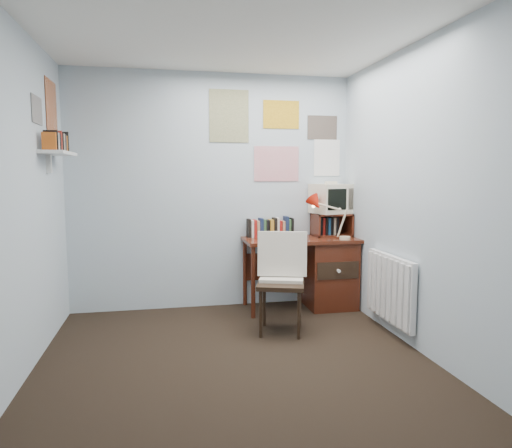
{
  "coord_description": "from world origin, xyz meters",
  "views": [
    {
      "loc": [
        -0.52,
        -3.13,
        1.45
      ],
      "look_at": [
        0.32,
        1.02,
        0.97
      ],
      "focal_mm": 32.0,
      "sensor_mm": 36.0,
      "label": 1
    }
  ],
  "objects_px": {
    "desk_lamp": "(345,220)",
    "wall_shelf": "(58,153)",
    "desk_chair": "(281,285)",
    "crt_tv": "(331,197)",
    "radiator": "(390,288)",
    "tv_riser": "(332,225)",
    "desk": "(324,270)"
  },
  "relations": [
    {
      "from": "crt_tv",
      "to": "wall_shelf",
      "type": "bearing_deg",
      "value": 174.32
    },
    {
      "from": "desk_chair",
      "to": "tv_riser",
      "type": "height_order",
      "value": "tv_riser"
    },
    {
      "from": "radiator",
      "to": "desk_lamp",
      "type": "bearing_deg",
      "value": 99.77
    },
    {
      "from": "desk_chair",
      "to": "desk_lamp",
      "type": "bearing_deg",
      "value": 50.54
    },
    {
      "from": "radiator",
      "to": "wall_shelf",
      "type": "bearing_deg",
      "value": 169.11
    },
    {
      "from": "tv_riser",
      "to": "wall_shelf",
      "type": "distance_m",
      "value": 2.83
    },
    {
      "from": "crt_tv",
      "to": "wall_shelf",
      "type": "relative_size",
      "value": 0.6
    },
    {
      "from": "desk",
      "to": "tv_riser",
      "type": "relative_size",
      "value": 3.0
    },
    {
      "from": "crt_tv",
      "to": "radiator",
      "type": "height_order",
      "value": "crt_tv"
    },
    {
      "from": "tv_riser",
      "to": "radiator",
      "type": "relative_size",
      "value": 0.5
    },
    {
      "from": "desk_chair",
      "to": "radiator",
      "type": "bearing_deg",
      "value": 4.57
    },
    {
      "from": "desk",
      "to": "wall_shelf",
      "type": "xyz_separation_m",
      "value": [
        -2.57,
        -0.38,
        1.21
      ]
    },
    {
      "from": "radiator",
      "to": "wall_shelf",
      "type": "distance_m",
      "value": 3.15
    },
    {
      "from": "tv_riser",
      "to": "wall_shelf",
      "type": "xyz_separation_m",
      "value": [
        -2.69,
        -0.49,
        0.74
      ]
    },
    {
      "from": "desk",
      "to": "wall_shelf",
      "type": "height_order",
      "value": "wall_shelf"
    },
    {
      "from": "desk_lamp",
      "to": "crt_tv",
      "type": "relative_size",
      "value": 1.12
    },
    {
      "from": "desk_lamp",
      "to": "crt_tv",
      "type": "bearing_deg",
      "value": 92.86
    },
    {
      "from": "desk_lamp",
      "to": "radiator",
      "type": "bearing_deg",
      "value": -86.21
    },
    {
      "from": "wall_shelf",
      "to": "tv_riser",
      "type": "bearing_deg",
      "value": 10.32
    },
    {
      "from": "desk_chair",
      "to": "desk",
      "type": "bearing_deg",
      "value": 64.65
    },
    {
      "from": "desk_chair",
      "to": "radiator",
      "type": "height_order",
      "value": "desk_chair"
    },
    {
      "from": "desk_lamp",
      "to": "radiator",
      "type": "distance_m",
      "value": 0.94
    },
    {
      "from": "desk_lamp",
      "to": "wall_shelf",
      "type": "bearing_deg",
      "value": 178.26
    },
    {
      "from": "desk_chair",
      "to": "radiator",
      "type": "distance_m",
      "value": 0.98
    },
    {
      "from": "tv_riser",
      "to": "desk_lamp",
      "type": "bearing_deg",
      "value": -82.0
    },
    {
      "from": "desk_chair",
      "to": "crt_tv",
      "type": "distance_m",
      "value": 1.36
    },
    {
      "from": "desk_lamp",
      "to": "radiator",
      "type": "xyz_separation_m",
      "value": [
        0.13,
        -0.75,
        -0.55
      ]
    },
    {
      "from": "tv_riser",
      "to": "radiator",
      "type": "xyz_separation_m",
      "value": [
        0.17,
        -1.04,
        -0.47
      ]
    },
    {
      "from": "desk",
      "to": "desk_chair",
      "type": "xyz_separation_m",
      "value": [
        -0.66,
        -0.7,
        0.04
      ]
    },
    {
      "from": "desk",
      "to": "radiator",
      "type": "bearing_deg",
      "value": -72.76
    },
    {
      "from": "desk_lamp",
      "to": "tv_riser",
      "type": "xyz_separation_m",
      "value": [
        -0.04,
        0.29,
        -0.08
      ]
    },
    {
      "from": "wall_shelf",
      "to": "desk_chair",
      "type": "bearing_deg",
      "value": -9.47
    }
  ]
}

